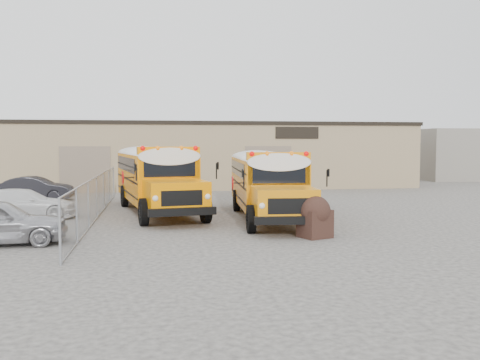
{
  "coord_description": "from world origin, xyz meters",
  "views": [
    {
      "loc": [
        -3.49,
        -20.38,
        3.22
      ],
      "look_at": [
        0.11,
        2.55,
        1.6
      ],
      "focal_mm": 40.0,
      "sensor_mm": 36.0,
      "label": 1
    }
  ],
  "objects": [
    {
      "name": "ground",
      "position": [
        0.0,
        0.0,
        0.0
      ],
      "size": [
        120.0,
        120.0,
        0.0
      ],
      "primitive_type": "plane",
      "color": "#3E3C39",
      "rests_on": "ground"
    },
    {
      "name": "car_dark",
      "position": [
        -10.15,
        10.56,
        0.68
      ],
      "size": [
        4.19,
        1.71,
        1.35
      ],
      "primitive_type": "imported",
      "rotation": [
        0.0,
        0.0,
        1.5
      ],
      "color": "black",
      "rests_on": "ground"
    },
    {
      "name": "chainlink_fence",
      "position": [
        -6.0,
        3.0,
        0.9
      ],
      "size": [
        0.07,
        18.07,
        1.81
      ],
      "color": "#95989D",
      "rests_on": "ground"
    },
    {
      "name": "school_bus_left",
      "position": [
        -4.57,
        11.34,
        1.79
      ],
      "size": [
        4.29,
        10.87,
        3.1
      ],
      "color": "orange",
      "rests_on": "ground"
    },
    {
      "name": "tarp_bundle",
      "position": [
        1.82,
        -3.0,
        0.74
      ],
      "size": [
        1.21,
        1.16,
        1.44
      ],
      "color": "black",
      "rests_on": "ground"
    },
    {
      "name": "school_bus_right",
      "position": [
        1.65,
        8.25,
        1.68
      ],
      "size": [
        3.34,
        10.07,
        2.91
      ],
      "color": "orange",
      "rests_on": "ground"
    },
    {
      "name": "warehouse",
      "position": [
        -0.0,
        19.99,
        2.37
      ],
      "size": [
        30.2,
        10.2,
        4.67
      ],
      "color": "#9E8361",
      "rests_on": "ground"
    },
    {
      "name": "car_white",
      "position": [
        -9.07,
        3.3,
        0.63
      ],
      "size": [
        4.43,
        1.92,
        1.27
      ],
      "primitive_type": "imported",
      "rotation": [
        0.0,
        0.0,
        1.6
      ],
      "color": "silver",
      "rests_on": "ground"
    },
    {
      "name": "distant_building_right",
      "position": [
        24.0,
        24.0,
        2.2
      ],
      "size": [
        10.0,
        8.0,
        4.4
      ],
      "primitive_type": "cube",
      "color": "gray",
      "rests_on": "ground"
    }
  ]
}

